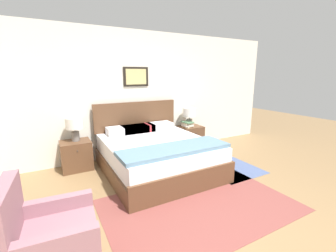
{
  "coord_description": "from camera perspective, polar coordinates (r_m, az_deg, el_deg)",
  "views": [
    {
      "loc": [
        -1.61,
        -1.64,
        1.72
      ],
      "look_at": [
        0.16,
        1.57,
        0.87
      ],
      "focal_mm": 24.0,
      "sensor_mm": 36.0,
      "label": 1
    }
  ],
  "objects": [
    {
      "name": "nightstand_by_door",
      "position": [
        5.34,
        5.68,
        -2.86
      ],
      "size": [
        0.52,
        0.46,
        0.54
      ],
      "color": "brown",
      "rests_on": "ground_plane"
    },
    {
      "name": "armchair",
      "position": [
        2.44,
        -28.11,
        -24.54
      ],
      "size": [
        0.78,
        0.74,
        0.87
      ],
      "rotation": [
        0.0,
        0.0,
        -1.65
      ],
      "color": "#8E606B",
      "rests_on": "ground_plane"
    },
    {
      "name": "book_novel_upper",
      "position": [
        5.15,
        4.96,
        0.66
      ],
      "size": [
        0.17,
        0.21,
        0.04
      ],
      "rotation": [
        0.0,
        0.0,
        0.04
      ],
      "color": "beige",
      "rests_on": "book_hardcover_middle"
    },
    {
      "name": "book_thick_bottom",
      "position": [
        5.17,
        4.94,
        -0.13
      ],
      "size": [
        0.19,
        0.23,
        0.03
      ],
      "rotation": [
        0.0,
        0.0,
        0.17
      ],
      "color": "beige",
      "rests_on": "nightstand_by_door"
    },
    {
      "name": "bed",
      "position": [
        4.09,
        -3.02,
        -7.0
      ],
      "size": [
        1.78,
        2.01,
        1.16
      ],
      "color": "brown",
      "rests_on": "ground_plane"
    },
    {
      "name": "area_rug_bedside",
      "position": [
        4.56,
        14.08,
        -9.54
      ],
      "size": [
        0.93,
        1.35,
        0.01
      ],
      "color": "#47567F",
      "rests_on": "ground_plane"
    },
    {
      "name": "ground_plane",
      "position": [
        2.87,
        13.69,
        -24.27
      ],
      "size": [
        16.0,
        16.0,
        0.0
      ],
      "primitive_type": "plane",
      "color": "olive"
    },
    {
      "name": "table_lamp_by_door",
      "position": [
        5.22,
        5.47,
        3.12
      ],
      "size": [
        0.3,
        0.3,
        0.43
      ],
      "color": "slate",
      "rests_on": "nightstand_by_door"
    },
    {
      "name": "area_rug_main",
      "position": [
        3.23,
        8.05,
        -19.26
      ],
      "size": [
        2.5,
        1.64,
        0.01
      ],
      "color": "brown",
      "rests_on": "ground_plane"
    },
    {
      "name": "book_slim_near_top",
      "position": [
        5.15,
        4.97,
        1.0
      ],
      "size": [
        0.21,
        0.28,
        0.03
      ],
      "rotation": [
        0.0,
        0.0,
        0.09
      ],
      "color": "#4C7551",
      "rests_on": "book_novel_upper"
    },
    {
      "name": "wall_back",
      "position": [
        4.82,
        -9.28,
        7.84
      ],
      "size": [
        7.33,
        0.09,
        2.6
      ],
      "color": "silver",
      "rests_on": "ground_plane"
    },
    {
      "name": "book_hardcover_middle",
      "position": [
        5.16,
        4.95,
        0.24
      ],
      "size": [
        0.22,
        0.24,
        0.04
      ],
      "rotation": [
        0.0,
        0.0,
        -0.05
      ],
      "color": "silver",
      "rests_on": "book_thick_bottom"
    },
    {
      "name": "nightstand_near_window",
      "position": [
        4.48,
        -22.23,
        -6.9
      ],
      "size": [
        0.52,
        0.46,
        0.54
      ],
      "color": "brown",
      "rests_on": "ground_plane"
    },
    {
      "name": "table_lamp_near_window",
      "position": [
        4.36,
        -22.67,
        0.21
      ],
      "size": [
        0.3,
        0.3,
        0.43
      ],
      "color": "slate",
      "rests_on": "nightstand_near_window"
    }
  ]
}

